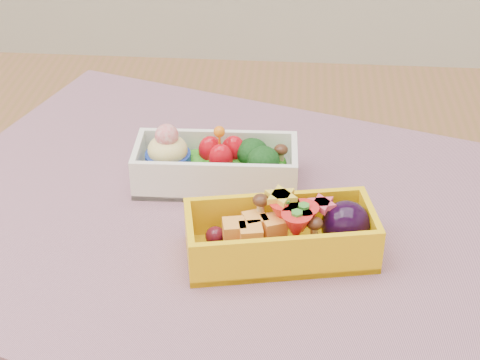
# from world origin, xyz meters

# --- Properties ---
(table) EXTENTS (1.20, 0.80, 0.75)m
(table) POSITION_xyz_m (0.00, 0.00, 0.65)
(table) COLOR brown
(table) RESTS_ON ground
(placemat) EXTENTS (0.70, 0.61, 0.00)m
(placemat) POSITION_xyz_m (-0.04, 0.04, 0.75)
(placemat) COLOR #A26F7F
(placemat) RESTS_ON table
(bento_white) EXTENTS (0.16, 0.07, 0.06)m
(bento_white) POSITION_xyz_m (-0.06, 0.09, 0.77)
(bento_white) COLOR white
(bento_white) RESTS_ON placemat
(bento_yellow) EXTENTS (0.17, 0.10, 0.05)m
(bento_yellow) POSITION_xyz_m (0.01, -0.01, 0.78)
(bento_yellow) COLOR yellow
(bento_yellow) RESTS_ON placemat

